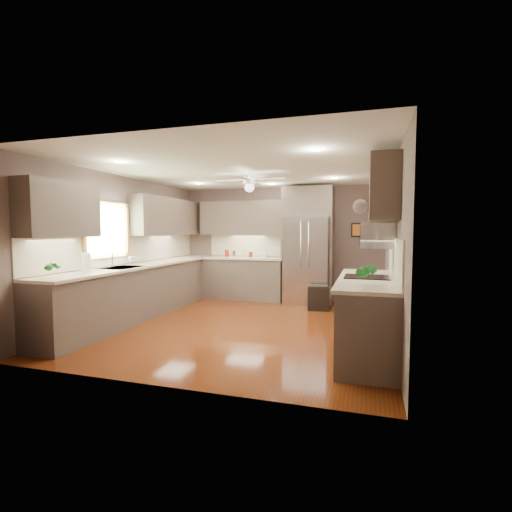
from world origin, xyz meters
The scene contains 28 objects.
floor centered at (0.00, 0.00, 0.00)m, with size 5.00×5.00×0.00m, color #50210A.
ceiling centered at (0.00, 0.00, 2.50)m, with size 5.00×5.00×0.00m, color white.
wall_back centered at (0.00, 2.50, 1.25)m, with size 4.50×4.50×0.00m, color brown.
wall_front centered at (0.00, -2.50, 1.25)m, with size 4.50×4.50×0.00m, color brown.
wall_left centered at (-2.25, 0.00, 1.25)m, with size 5.00×5.00×0.00m, color brown.
wall_right centered at (2.25, 0.00, 1.25)m, with size 5.00×5.00×0.00m, color brown.
canister_a centered at (-1.16, 2.23, 1.02)m, with size 0.10×0.10×0.16m, color maroon.
canister_b centered at (-0.99, 2.23, 1.01)m, with size 0.09×0.09×0.15m, color silver.
canister_c centered at (-0.75, 2.19, 1.03)m, with size 0.12×0.12×0.19m, color beige.
canister_d centered at (-0.59, 2.22, 1.00)m, with size 0.09×0.09×0.13m, color maroon.
soap_bottle centered at (-2.07, 0.00, 1.04)m, with size 0.09×0.09×0.20m, color white.
potted_plant_left centered at (-1.96, -1.90, 1.08)m, with size 0.15×0.10×0.28m, color #1C6325.
potted_plant_right centered at (1.90, -1.41, 1.09)m, with size 0.16×0.13×0.30m, color #1C6325.
bowl centered at (-0.27, 2.18, 0.96)m, with size 0.20×0.20×0.05m, color beige.
left_run centered at (-1.95, 0.15, 0.48)m, with size 0.65×4.70×1.45m.
back_run centered at (-0.72, 2.20, 0.48)m, with size 1.85×0.65×1.45m.
uppers centered at (-0.74, 0.71, 1.87)m, with size 4.50×4.70×0.95m.
window centered at (-2.22, -0.50, 1.55)m, with size 0.05×1.12×0.92m.
sink centered at (-1.93, -0.50, 0.91)m, with size 0.50×0.70×0.32m.
refrigerator centered at (0.70, 2.16, 1.19)m, with size 1.06×0.75×2.45m.
right_run centered at (1.93, -0.80, 0.48)m, with size 0.70×2.20×1.45m.
microwave centered at (2.03, -0.55, 1.48)m, with size 0.43×0.55×0.34m.
ceiling_fan centered at (0.00, 0.30, 2.33)m, with size 1.18×1.18×0.32m.
recessed_lights centered at (-0.04, 0.40, 2.49)m, with size 2.84×3.14×0.01m.
wall_clock centered at (1.75, 2.48, 2.05)m, with size 0.30×0.03×0.30m.
framed_print centered at (1.75, 2.48, 1.55)m, with size 0.36×0.03×0.30m.
stool centered at (1.00, 1.54, 0.24)m, with size 0.47×0.47×0.48m.
paper_towel centered at (-1.93, -1.31, 1.08)m, with size 0.12×0.12×0.30m.
Camera 1 is at (1.91, -5.65, 1.55)m, focal length 26.00 mm.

